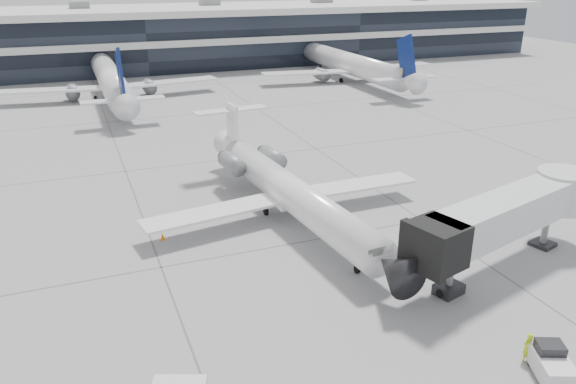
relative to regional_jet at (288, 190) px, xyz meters
name	(u,v)px	position (x,y,z in m)	size (l,w,h in m)	color
ground	(303,242)	(-0.64, -4.46, -2.25)	(220.00, 220.00, 0.00)	gray
terminal	(139,41)	(-0.64, 77.54, 2.75)	(170.00, 22.00, 10.00)	black
bg_jet_center	(112,97)	(-8.64, 50.54, -2.25)	(32.00, 40.00, 9.60)	white
bg_jet_right	(349,80)	(31.36, 50.54, -2.25)	(32.00, 40.00, 9.60)	white
regional_jet	(288,190)	(0.00, 0.00, 0.00)	(22.84, 28.53, 6.58)	white
jet_bridge	(514,211)	(10.48, -12.36, 1.56)	(16.08, 7.06, 5.23)	silver
ramp_worker	(527,347)	(4.60, -20.45, -1.46)	(0.57, 0.38, 1.58)	#C8EA18
baggage_tug	(552,365)	(4.78, -21.84, -1.55)	(2.29, 2.82, 1.56)	silver
traffic_cone	(163,237)	(-9.84, -0.46, -2.01)	(0.38, 0.38, 0.51)	orange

